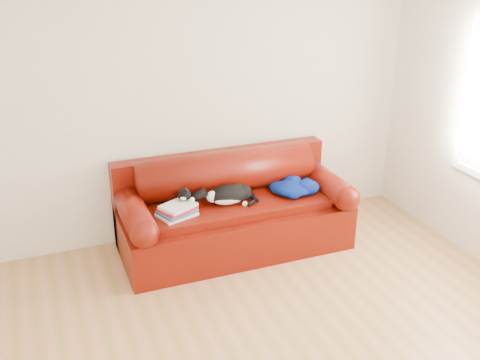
# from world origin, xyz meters

# --- Properties ---
(ground) EXTENTS (4.50, 4.50, 0.00)m
(ground) POSITION_xyz_m (0.00, 0.00, 0.00)
(ground) COLOR olive
(ground) RESTS_ON ground
(room_shell) EXTENTS (4.52, 4.02, 2.61)m
(room_shell) POSITION_xyz_m (0.12, 0.02, 1.67)
(room_shell) COLOR beige
(room_shell) RESTS_ON ground
(sofa_base) EXTENTS (2.10, 0.90, 0.50)m
(sofa_base) POSITION_xyz_m (0.25, 1.49, 0.24)
(sofa_base) COLOR #3F0A02
(sofa_base) RESTS_ON ground
(sofa_back) EXTENTS (2.10, 1.01, 0.88)m
(sofa_back) POSITION_xyz_m (0.25, 1.74, 0.54)
(sofa_back) COLOR #3F0A02
(sofa_back) RESTS_ON ground
(book_stack) EXTENTS (0.36, 0.32, 0.10)m
(book_stack) POSITION_xyz_m (-0.33, 1.36, 0.55)
(book_stack) COLOR beige
(book_stack) RESTS_ON sofa_base
(cat) EXTENTS (0.58, 0.27, 0.21)m
(cat) POSITION_xyz_m (0.18, 1.44, 0.58)
(cat) COLOR black
(cat) RESTS_ON sofa_base
(blanket) EXTENTS (0.45, 0.38, 0.14)m
(blanket) POSITION_xyz_m (0.82, 1.43, 0.56)
(blanket) COLOR #020A47
(blanket) RESTS_ON sofa_base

